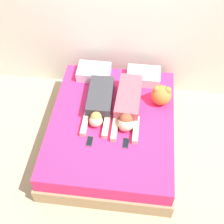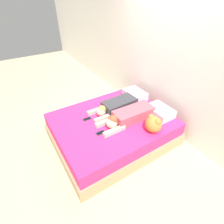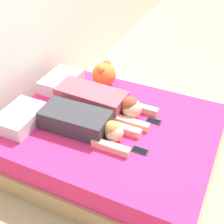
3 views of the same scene
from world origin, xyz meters
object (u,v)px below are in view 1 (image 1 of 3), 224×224
Objects in this scene: person_left at (99,102)px; cell_phone_left at (90,141)px; cell_phone_right at (126,143)px; pillow_head_left at (94,72)px; person_right at (128,105)px; plush_toy at (161,95)px; bed at (112,131)px; pillow_head_right at (143,76)px.

cell_phone_left is (-0.04, -0.57, -0.09)m from person_left.
cell_phone_right is (0.40, -0.55, -0.09)m from person_left.
pillow_head_left is at bearing 105.68° from person_left.
cell_phone_left is at bearing -126.01° from person_right.
person_left is 3.29× the size of plush_toy.
bed is 0.44m from person_right.
cell_phone_right is at bearing -87.48° from person_right.
person_right is (0.55, -0.60, 0.02)m from pillow_head_left.
pillow_head_right is 0.50× the size of person_left.
bed is 1.95× the size of person_right.
plush_toy is (0.61, 0.39, 0.39)m from bed.
person_right is 6.96× the size of cell_phone_right.
pillow_head_left is 0.45× the size of person_right.
person_right is at bearing -106.10° from pillow_head_right.
person_left is at bearing -132.63° from pillow_head_right.
pillow_head_right is 1.31m from cell_phone_left.
person_left is 6.21× the size of cell_phone_left.
pillow_head_right is at bearing 65.64° from bed.
pillow_head_left is 0.81m from person_right.
bed is at bearing 58.57° from cell_phone_left.
plush_toy is at bearing 23.75° from person_right.
pillow_head_right is (0.36, 0.79, 0.32)m from bed.
pillow_head_right is at bearing 0.00° from pillow_head_left.
person_left is 0.83m from plush_toy.
plush_toy is (0.84, 0.76, 0.14)m from cell_phone_left.
cell_phone_left is at bearing -137.93° from plush_toy.
person_left reaches higher than pillow_head_right.
cell_phone_right is 0.53× the size of plush_toy.
person_left reaches higher than pillow_head_left.
person_left is (-0.19, 0.20, 0.33)m from bed.
person_right reaches higher than person_left.
pillow_head_right is at bearing 121.91° from plush_toy.
person_left reaches higher than cell_phone_right.
pillow_head_right is at bearing 82.65° from cell_phone_right.
pillow_head_right is 1.65× the size of plush_toy.
cell_phone_left is (-0.59, -1.17, -0.07)m from pillow_head_right.
person_right reaches higher than bed.
pillow_head_left is at bearing 96.34° from cell_phone_left.
person_left is at bearing 86.19° from cell_phone_left.
cell_phone_left and cell_phone_right have the same top height.
cell_phone_left is at bearing -121.43° from bed.
bed is 7.19× the size of plush_toy.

